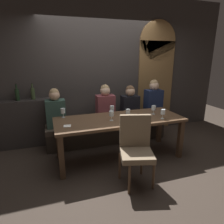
# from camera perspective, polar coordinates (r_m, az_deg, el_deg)

# --- Properties ---
(ground) EXTENTS (9.00, 9.00, 0.00)m
(ground) POSITION_cam_1_polar(r_m,az_deg,el_deg) (3.69, 2.03, -12.78)
(ground) COLOR #382D26
(back_wall_tiled) EXTENTS (6.00, 0.12, 3.00)m
(back_wall_tiled) POSITION_cam_1_polar(r_m,az_deg,el_deg) (4.40, -3.43, 12.44)
(back_wall_tiled) COLOR #383330
(back_wall_tiled) RESTS_ON ground
(arched_door) EXTENTS (0.90, 0.05, 2.55)m
(arched_door) POSITION_cam_1_polar(r_m,az_deg,el_deg) (4.87, 12.63, 10.87)
(arched_door) COLOR olive
(arched_door) RESTS_ON ground
(back_counter) EXTENTS (1.10, 0.28, 0.95)m
(back_counter) POSITION_cam_1_polar(r_m,az_deg,el_deg) (4.29, -22.98, -2.95)
(back_counter) COLOR #2F2B29
(back_counter) RESTS_ON ground
(dining_table) EXTENTS (2.20, 0.84, 0.74)m
(dining_table) POSITION_cam_1_polar(r_m,az_deg,el_deg) (3.42, 2.14, -3.19)
(dining_table) COLOR #493422
(dining_table) RESTS_ON ground
(banquette_bench) EXTENTS (2.50, 0.44, 0.45)m
(banquette_bench) POSITION_cam_1_polar(r_m,az_deg,el_deg) (4.19, -1.28, -5.63)
(banquette_bench) COLOR #312A23
(banquette_bench) RESTS_ON ground
(chair_near_side) EXTENTS (0.54, 0.54, 0.98)m
(chair_near_side) POSITION_cam_1_polar(r_m,az_deg,el_deg) (2.84, 6.94, -9.62)
(chair_near_side) COLOR brown
(chair_near_side) RESTS_ON ground
(diner_redhead) EXTENTS (0.36, 0.24, 0.75)m
(diner_redhead) POSITION_cam_1_polar(r_m,az_deg,el_deg) (3.86, -16.08, 0.80)
(diner_redhead) COLOR #2D473D
(diner_redhead) RESTS_ON banquette_bench
(diner_bearded) EXTENTS (0.36, 0.24, 0.78)m
(diner_bearded) POSITION_cam_1_polar(r_m,az_deg,el_deg) (4.01, -1.96, 2.20)
(diner_bearded) COLOR brown
(diner_bearded) RESTS_ON banquette_bench
(diner_far_end) EXTENTS (0.36, 0.24, 0.73)m
(diner_far_end) POSITION_cam_1_polar(r_m,az_deg,el_deg) (4.20, 5.24, 2.48)
(diner_far_end) COLOR black
(diner_far_end) RESTS_ON banquette_bench
(diner_near_end) EXTENTS (0.36, 0.24, 0.83)m
(diner_near_end) POSITION_cam_1_polar(r_m,az_deg,el_deg) (4.40, 11.90, 3.50)
(diner_near_end) COLOR #192342
(diner_near_end) RESTS_ON banquette_bench
(wine_bottle_dark_red) EXTENTS (0.08, 0.08, 0.33)m
(wine_bottle_dark_red) POSITION_cam_1_polar(r_m,az_deg,el_deg) (4.16, -25.82, 4.66)
(wine_bottle_dark_red) COLOR black
(wine_bottle_dark_red) RESTS_ON back_counter
(wine_bottle_pale_label) EXTENTS (0.08, 0.08, 0.33)m
(wine_bottle_pale_label) POSITION_cam_1_polar(r_m,az_deg,el_deg) (4.15, -21.99, 5.07)
(wine_bottle_pale_label) COLOR #384728
(wine_bottle_pale_label) RESTS_ON back_counter
(wine_glass_near_right) EXTENTS (0.08, 0.08, 0.16)m
(wine_glass_near_right) POSITION_cam_1_polar(r_m,az_deg,el_deg) (3.36, 4.65, 0.07)
(wine_glass_near_right) COLOR silver
(wine_glass_near_right) RESTS_ON dining_table
(wine_glass_far_left) EXTENTS (0.08, 0.08, 0.16)m
(wine_glass_far_left) POSITION_cam_1_polar(r_m,az_deg,el_deg) (3.67, 11.98, 1.07)
(wine_glass_far_left) COLOR silver
(wine_glass_far_left) RESTS_ON dining_table
(wine_glass_end_left) EXTENTS (0.08, 0.08, 0.16)m
(wine_glass_end_left) POSITION_cam_1_polar(r_m,az_deg,el_deg) (3.45, 14.57, -0.07)
(wine_glass_end_left) COLOR silver
(wine_glass_end_left) RESTS_ON dining_table
(wine_glass_center_back) EXTENTS (0.08, 0.08, 0.16)m
(wine_glass_center_back) POSITION_cam_1_polar(r_m,az_deg,el_deg) (3.24, -0.16, -0.57)
(wine_glass_center_back) COLOR silver
(wine_glass_center_back) RESTS_ON dining_table
(wine_glass_far_right) EXTENTS (0.08, 0.08, 0.16)m
(wine_glass_far_right) POSITION_cam_1_polar(r_m,az_deg,el_deg) (3.57, -0.02, 1.07)
(wine_glass_far_right) COLOR silver
(wine_glass_far_right) RESTS_ON dining_table
(wine_glass_center_front) EXTENTS (0.08, 0.08, 0.16)m
(wine_glass_center_front) POSITION_cam_1_polar(r_m,az_deg,el_deg) (3.50, -14.04, 0.22)
(wine_glass_center_front) COLOR silver
(wine_glass_center_front) RESTS_ON dining_table
(espresso_cup) EXTENTS (0.12, 0.12, 0.06)m
(espresso_cup) POSITION_cam_1_polar(r_m,az_deg,el_deg) (3.29, 9.81, -2.14)
(espresso_cup) COLOR white
(espresso_cup) RESTS_ON dining_table
(dessert_plate) EXTENTS (0.19, 0.19, 0.05)m
(dessert_plate) POSITION_cam_1_polar(r_m,az_deg,el_deg) (3.49, 7.38, -1.15)
(dessert_plate) COLOR white
(dessert_plate) RESTS_ON dining_table
(fork_on_table) EXTENTS (0.02, 0.17, 0.01)m
(fork_on_table) POSITION_cam_1_polar(r_m,az_deg,el_deg) (3.54, 9.48, -1.18)
(fork_on_table) COLOR silver
(fork_on_table) RESTS_ON dining_table
(folded_napkin) EXTENTS (0.12, 0.12, 0.01)m
(folded_napkin) POSITION_cam_1_polar(r_m,az_deg,el_deg) (3.09, -12.85, -3.99)
(folded_napkin) COLOR silver
(folded_napkin) RESTS_ON dining_table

